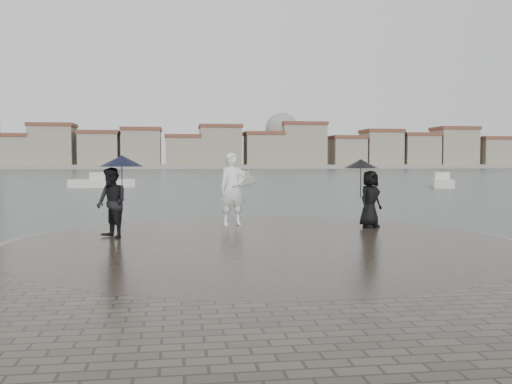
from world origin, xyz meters
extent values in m
plane|color=#2B3835|center=(0.00, 0.00, 0.00)|extent=(400.00, 400.00, 0.00)
cylinder|color=gray|center=(0.00, 3.50, 0.16)|extent=(12.50, 12.50, 0.32)
cylinder|color=#2D261E|center=(0.00, 3.50, 0.18)|extent=(11.90, 11.90, 0.36)
imported|color=white|center=(-0.41, 6.83, 1.43)|extent=(0.85, 0.62, 2.14)
imported|color=black|center=(-3.64, 4.44, 1.23)|extent=(1.04, 1.07, 1.74)
cylinder|color=black|center=(-3.39, 4.54, 1.71)|extent=(0.02, 0.02, 0.90)
cone|color=black|center=(-3.39, 4.54, 2.26)|extent=(1.09, 1.09, 0.28)
imported|color=black|center=(3.42, 5.72, 1.17)|extent=(0.95, 0.87, 1.62)
cylinder|color=black|center=(3.17, 5.82, 1.66)|extent=(0.02, 0.02, 0.90)
cone|color=black|center=(3.17, 5.82, 2.18)|extent=(0.98, 0.98, 0.26)
cube|color=gray|center=(0.00, 163.00, 0.60)|extent=(260.00, 20.00, 1.20)
cube|color=#9F937E|center=(-48.00, 160.00, 4.50)|extent=(10.00, 10.00, 9.00)
cube|color=brown|center=(-48.00, 160.00, 9.50)|extent=(10.60, 10.60, 1.00)
cube|color=#9F937E|center=(-37.00, 160.00, 6.00)|extent=(12.00, 10.00, 12.00)
cube|color=brown|center=(-37.00, 160.00, 12.50)|extent=(12.60, 10.60, 1.00)
cube|color=#9F937E|center=(-24.00, 160.00, 5.00)|extent=(11.00, 10.00, 10.00)
cube|color=brown|center=(-24.00, 160.00, 10.50)|extent=(11.60, 10.60, 1.00)
cube|color=#9F937E|center=(-12.00, 160.00, 5.50)|extent=(11.00, 10.00, 11.00)
cube|color=brown|center=(-12.00, 160.00, 11.50)|extent=(11.60, 10.60, 1.00)
cube|color=#9F937E|center=(0.00, 160.00, 4.50)|extent=(10.00, 10.00, 9.00)
cube|color=brown|center=(0.00, 160.00, 9.50)|extent=(10.60, 10.60, 1.00)
cube|color=#9F937E|center=(11.00, 160.00, 6.00)|extent=(12.00, 10.00, 12.00)
cube|color=brown|center=(11.00, 160.00, 12.50)|extent=(12.60, 10.60, 1.00)
cube|color=#9F937E|center=(24.00, 160.00, 5.00)|extent=(11.00, 10.00, 10.00)
cube|color=brown|center=(24.00, 160.00, 10.50)|extent=(11.60, 10.60, 1.00)
cube|color=#9F937E|center=(36.00, 160.00, 6.50)|extent=(13.00, 10.00, 13.00)
cube|color=brown|center=(36.00, 160.00, 13.50)|extent=(13.60, 10.60, 1.00)
cube|color=#9F937E|center=(50.00, 160.00, 4.50)|extent=(10.00, 10.00, 9.00)
cube|color=brown|center=(50.00, 160.00, 9.50)|extent=(10.60, 10.60, 1.00)
cube|color=#9F937E|center=(61.00, 160.00, 5.50)|extent=(11.00, 10.00, 11.00)
cube|color=brown|center=(61.00, 160.00, 11.50)|extent=(11.60, 10.60, 1.00)
cube|color=#9F937E|center=(73.00, 160.00, 5.00)|extent=(11.00, 10.00, 10.00)
cube|color=brown|center=(73.00, 160.00, 10.50)|extent=(11.60, 10.60, 1.00)
cube|color=#9F937E|center=(85.00, 160.00, 6.00)|extent=(12.00, 10.00, 12.00)
cube|color=brown|center=(85.00, 160.00, 12.50)|extent=(12.60, 10.60, 1.00)
cube|color=#9F937E|center=(98.00, 160.00, 4.50)|extent=(10.00, 10.00, 9.00)
cube|color=brown|center=(98.00, 160.00, 9.50)|extent=(10.60, 10.60, 1.00)
sphere|color=gray|center=(30.00, 162.00, 12.00)|extent=(10.00, 10.00, 10.00)
cube|color=beige|center=(4.36, 46.48, 0.25)|extent=(3.45, 5.71, 0.90)
cube|color=beige|center=(4.36, 46.48, 0.85)|extent=(1.83, 2.30, 0.90)
cube|color=beige|center=(-8.37, 39.96, 0.25)|extent=(5.68, 2.41, 0.90)
cube|color=beige|center=(-8.37, 39.96, 0.85)|extent=(2.16, 1.49, 0.90)
cube|color=beige|center=(20.70, 36.71, 0.25)|extent=(3.44, 5.71, 0.90)
cube|color=beige|center=(20.70, 36.71, 0.85)|extent=(1.83, 2.30, 0.90)
camera|label=1|loc=(-2.06, -9.87, 2.26)|focal=40.00mm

